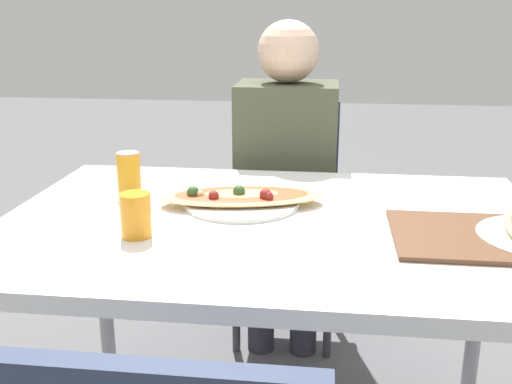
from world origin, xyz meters
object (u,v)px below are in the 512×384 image
dining_table (273,242)px  chair_far_seated (288,205)px  pizza_main (241,198)px  drink_glass (136,215)px  soda_can (129,174)px  person_seated (286,161)px

dining_table → chair_far_seated: chair_far_seated is taller
dining_table → pizza_main: bearing=133.1°
dining_table → drink_glass: bearing=-152.6°
chair_far_seated → soda_can: chair_far_seated is taller
soda_can → pizza_main: bearing=-8.6°
chair_far_seated → drink_glass: (-0.29, -0.96, 0.28)m
chair_far_seated → dining_table: bearing=91.2°
person_seated → drink_glass: size_ratio=11.65×
dining_table → pizza_main: pizza_main is taller
chair_far_seated → soda_can: 0.82m
dining_table → soda_can: (-0.42, 0.15, 0.13)m
soda_can → drink_glass: size_ratio=1.20×
dining_table → person_seated: (-0.02, 0.69, 0.05)m
soda_can → drink_glass: soda_can is taller
chair_far_seated → soda_can: (-0.41, -0.65, 0.29)m
person_seated → soda_can: person_seated is taller
drink_glass → pizza_main: bearing=51.6°
pizza_main → person_seated: bearing=82.2°
dining_table → soda_can: bearing=160.1°
pizza_main → drink_glass: size_ratio=4.48×
dining_table → drink_glass: drink_glass is taller
chair_far_seated → person_seated: bearing=90.0°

